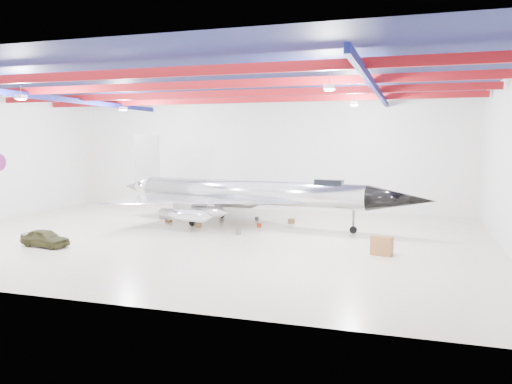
% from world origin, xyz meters
% --- Properties ---
extents(floor, '(40.00, 40.00, 0.00)m').
position_xyz_m(floor, '(0.00, 0.00, 0.00)').
color(floor, beige).
rests_on(floor, ground).
extents(wall_back, '(40.00, 0.00, 40.00)m').
position_xyz_m(wall_back, '(0.00, 15.00, 5.50)').
color(wall_back, silver).
rests_on(wall_back, floor).
extents(ceiling, '(40.00, 40.00, 0.00)m').
position_xyz_m(ceiling, '(0.00, 0.00, 11.00)').
color(ceiling, '#0A0F38').
rests_on(ceiling, wall_back).
extents(ceiling_structure, '(39.50, 29.50, 1.08)m').
position_xyz_m(ceiling_structure, '(0.00, 0.00, 10.32)').
color(ceiling_structure, maroon).
rests_on(ceiling_structure, ceiling).
extents(jet_aircraft, '(27.06, 17.45, 7.39)m').
position_xyz_m(jet_aircraft, '(1.62, 5.64, 2.42)').
color(jet_aircraft, silver).
rests_on(jet_aircraft, floor).
extents(jeep, '(3.52, 1.74, 1.15)m').
position_xyz_m(jeep, '(-8.35, -6.30, 0.58)').
color(jeep, '#38381C').
rests_on(jeep, floor).
extents(desk, '(1.39, 0.97, 1.15)m').
position_xyz_m(desk, '(12.72, -2.30, 0.58)').
color(desk, brown).
rests_on(desk, floor).
extents(crate_ply, '(0.52, 0.42, 0.34)m').
position_xyz_m(crate_ply, '(-5.29, 5.09, 0.17)').
color(crate_ply, olive).
rests_on(crate_ply, floor).
extents(engine_drum, '(0.53, 0.53, 0.39)m').
position_xyz_m(engine_drum, '(2.31, 1.32, 0.20)').
color(engine_drum, '#59595B').
rests_on(engine_drum, floor).
extents(parts_bin, '(0.64, 0.54, 0.40)m').
position_xyz_m(parts_bin, '(4.85, 7.42, 0.20)').
color(parts_bin, olive).
rests_on(parts_bin, floor).
extents(crate_small, '(0.51, 0.46, 0.30)m').
position_xyz_m(crate_small, '(-6.43, 7.20, 0.15)').
color(crate_small, '#59595B').
rests_on(crate_small, floor).
extents(tool_chest, '(0.46, 0.46, 0.33)m').
position_xyz_m(tool_chest, '(2.81, 4.90, 0.16)').
color(tool_chest, '#A02710').
rests_on(tool_chest, floor).
extents(oil_barrel, '(0.50, 0.41, 0.33)m').
position_xyz_m(oil_barrel, '(-1.84, 3.45, 0.17)').
color(oil_barrel, olive).
rests_on(oil_barrel, floor).
extents(spares_box, '(0.38, 0.38, 0.33)m').
position_xyz_m(spares_box, '(1.60, 8.15, 0.17)').
color(spares_box, '#59595B').
rests_on(spares_box, floor).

